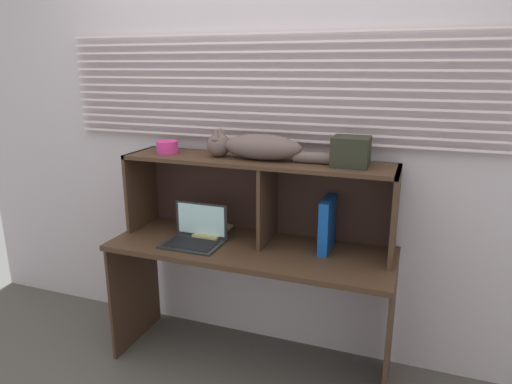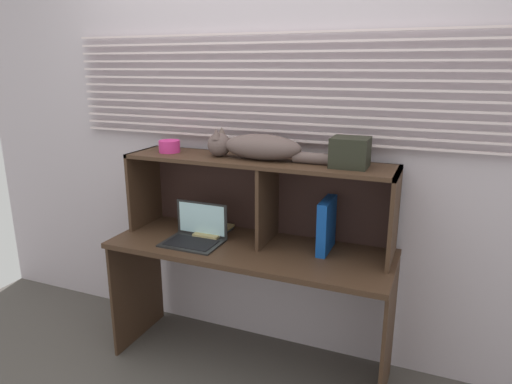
{
  "view_description": "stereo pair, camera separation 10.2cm",
  "coord_description": "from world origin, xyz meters",
  "px_view_note": "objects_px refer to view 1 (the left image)",
  "views": [
    {
      "loc": [
        0.84,
        -1.97,
        1.72
      ],
      "look_at": [
        0.0,
        0.33,
        1.03
      ],
      "focal_mm": 32.05,
      "sensor_mm": 36.0,
      "label": 1
    },
    {
      "loc": [
        0.94,
        -1.93,
        1.72
      ],
      "look_at": [
        0.0,
        0.33,
        1.03
      ],
      "focal_mm": 32.05,
      "sensor_mm": 36.0,
      "label": 2
    }
  ],
  "objects_px": {
    "small_basket": "(167,147)",
    "storage_box": "(351,152)",
    "book_stack": "(213,232)",
    "cat": "(257,147)",
    "laptop": "(195,235)",
    "binder_upright": "(327,224)"
  },
  "relations": [
    {
      "from": "cat",
      "to": "small_basket",
      "type": "xyz_separation_m",
      "value": [
        -0.56,
        0.0,
        -0.03
      ]
    },
    {
      "from": "cat",
      "to": "book_stack",
      "type": "bearing_deg",
      "value": 178.88
    },
    {
      "from": "binder_upright",
      "to": "book_stack",
      "type": "height_order",
      "value": "binder_upright"
    },
    {
      "from": "cat",
      "to": "storage_box",
      "type": "height_order",
      "value": "cat"
    },
    {
      "from": "laptop",
      "to": "book_stack",
      "type": "distance_m",
      "value": 0.16
    },
    {
      "from": "small_basket",
      "to": "storage_box",
      "type": "xyz_separation_m",
      "value": [
        1.06,
        0.0,
        0.04
      ]
    },
    {
      "from": "book_stack",
      "to": "small_basket",
      "type": "relative_size",
      "value": 2.04
    },
    {
      "from": "laptop",
      "to": "binder_upright",
      "type": "height_order",
      "value": "binder_upright"
    },
    {
      "from": "binder_upright",
      "to": "storage_box",
      "type": "distance_m",
      "value": 0.42
    },
    {
      "from": "cat",
      "to": "binder_upright",
      "type": "relative_size",
      "value": 2.67
    },
    {
      "from": "cat",
      "to": "storage_box",
      "type": "bearing_deg",
      "value": 0.0
    },
    {
      "from": "storage_box",
      "to": "book_stack",
      "type": "bearing_deg",
      "value": 179.6
    },
    {
      "from": "laptop",
      "to": "binder_upright",
      "type": "bearing_deg",
      "value": 11.92
    },
    {
      "from": "small_basket",
      "to": "storage_box",
      "type": "distance_m",
      "value": 1.06
    },
    {
      "from": "binder_upright",
      "to": "book_stack",
      "type": "relative_size",
      "value": 1.14
    },
    {
      "from": "small_basket",
      "to": "cat",
      "type": "bearing_deg",
      "value": 0.0
    },
    {
      "from": "cat",
      "to": "storage_box",
      "type": "xyz_separation_m",
      "value": [
        0.5,
        0.0,
        0.01
      ]
    },
    {
      "from": "laptop",
      "to": "small_basket",
      "type": "bearing_deg",
      "value": 148.21
    },
    {
      "from": "laptop",
      "to": "cat",
      "type": "bearing_deg",
      "value": 25.59
    },
    {
      "from": "book_stack",
      "to": "storage_box",
      "type": "xyz_separation_m",
      "value": [
        0.79,
        -0.01,
        0.53
      ]
    },
    {
      "from": "book_stack",
      "to": "storage_box",
      "type": "height_order",
      "value": "storage_box"
    },
    {
      "from": "cat",
      "to": "book_stack",
      "type": "height_order",
      "value": "cat"
    }
  ]
}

